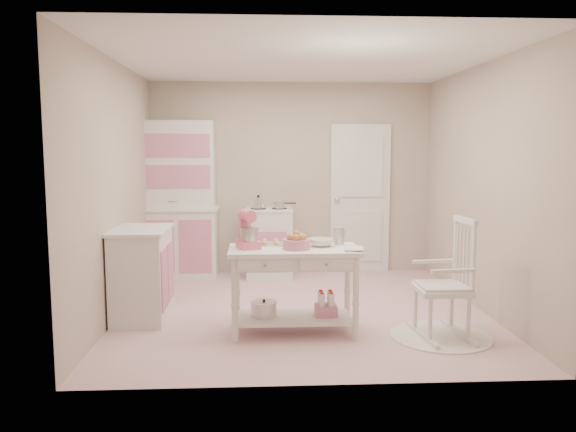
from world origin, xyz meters
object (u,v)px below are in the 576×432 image
object	(u,v)px
hutch	(178,200)
work_table	(294,290)
rocking_chair	(442,278)
stand_mixer	(248,230)
bread_basket	(297,244)
stove	(269,243)
base_cabinet	(142,274)

from	to	relation	value
hutch	work_table	size ratio (longest dim) A/B	1.73
rocking_chair	hutch	bearing A→B (deg)	130.68
work_table	stand_mixer	distance (m)	0.71
hutch	bread_basket	world-z (taller)	hutch
stove	bread_basket	world-z (taller)	stove
stove	work_table	size ratio (longest dim) A/B	0.77
stand_mixer	bread_basket	xyz separation A→B (m)	(0.44, -0.07, -0.12)
stove	work_table	bearing A→B (deg)	-85.42
hutch	work_table	distance (m)	2.81
base_cabinet	work_table	xyz separation A→B (m)	(1.50, -0.51, -0.06)
work_table	stand_mixer	world-z (taller)	stand_mixer
stove	work_table	world-z (taller)	stove
work_table	stand_mixer	xyz separation A→B (m)	(-0.42, 0.02, 0.57)
rocking_chair	bread_basket	size ratio (longest dim) A/B	4.40
base_cabinet	rocking_chair	bearing A→B (deg)	-14.24
stove	work_table	xyz separation A→B (m)	(0.19, -2.31, -0.06)
hutch	stove	world-z (taller)	hutch
work_table	bread_basket	bearing A→B (deg)	-68.20
stove	bread_basket	distance (m)	2.40
work_table	base_cabinet	bearing A→B (deg)	161.17
base_cabinet	hutch	bearing A→B (deg)	86.43
stove	rocking_chair	world-z (taller)	rocking_chair
base_cabinet	bread_basket	world-z (taller)	base_cabinet
bread_basket	base_cabinet	bearing A→B (deg)	159.72
stove	rocking_chair	distance (m)	2.94
hutch	stove	xyz separation A→B (m)	(1.20, -0.05, -0.58)
base_cabinet	work_table	bearing A→B (deg)	-18.83
base_cabinet	stand_mixer	world-z (taller)	stand_mixer
stove	bread_basket	size ratio (longest dim) A/B	3.68
stove	bread_basket	bearing A→B (deg)	-85.03
bread_basket	hutch	bearing A→B (deg)	120.25
base_cabinet	bread_basket	bearing A→B (deg)	-20.28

